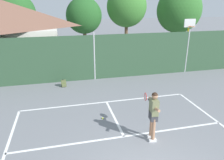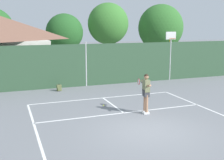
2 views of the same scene
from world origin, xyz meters
The scene contains 8 objects.
ground_plane centered at (0.00, 0.00, 0.00)m, with size 120.00×120.00×0.00m, color slate.
court_markings centered at (0.00, 0.65, 0.00)m, with size 8.30×11.10×0.01m.
chainlink_fence centered at (0.00, 9.00, 1.42)m, with size 26.09×0.09×2.98m.
basketball_hoop centered at (7.34, 10.39, 2.31)m, with size 0.90×0.67×3.55m.
treeline_backdrop centered at (0.59, 19.21, 3.76)m, with size 28.40×4.62×6.38m.
tennis_player centered at (0.93, 2.09, 1.11)m, with size 0.30×1.44×1.85m.
tennis_ball centered at (-0.52, 3.92, 0.03)m, with size 0.07×0.07×0.07m, color #CCE033.
backpack_olive centered at (-2.00, 8.12, 0.19)m, with size 0.29×0.26×0.46m.
Camera 2 is at (-5.02, -9.34, 4.02)m, focal length 45.79 mm.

